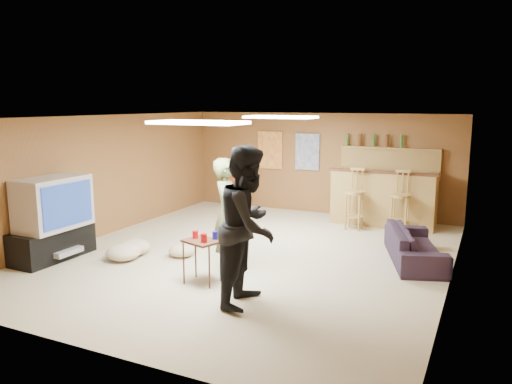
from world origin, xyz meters
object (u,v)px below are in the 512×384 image
at_px(tv_body, 53,203).
at_px(person_black, 249,226).
at_px(tray_table, 202,262).
at_px(bar_counter, 383,198).
at_px(person_olive, 227,215).
at_px(sofa, 415,245).

relative_size(tv_body, person_black, 0.57).
bearing_deg(person_black, tray_table, 63.88).
distance_m(bar_counter, person_black, 4.75).
distance_m(tv_body, tray_table, 2.68).
height_order(tv_body, person_olive, person_olive).
height_order(bar_counter, person_black, person_black).
relative_size(tv_body, person_olive, 0.67).
xyz_separation_m(bar_counter, person_black, (-0.68, -4.68, 0.42)).
relative_size(person_olive, person_black, 0.85).
height_order(person_black, sofa, person_black).
bearing_deg(person_black, person_olive, 35.10).
bearing_deg(tray_table, tv_body, -177.85).
bearing_deg(person_olive, person_black, -158.47).
distance_m(tv_body, bar_counter, 6.09).
bearing_deg(sofa, tray_table, 113.30).
relative_size(bar_counter, person_olive, 1.21).
distance_m(bar_counter, person_olive, 4.01).
height_order(tv_body, bar_counter, tv_body).
xyz_separation_m(sofa, tray_table, (-2.47, -2.19, 0.04)).
bearing_deg(person_black, bar_counter, -13.51).
bearing_deg(sofa, person_black, 129.24).
bearing_deg(tray_table, sofa, 41.64).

